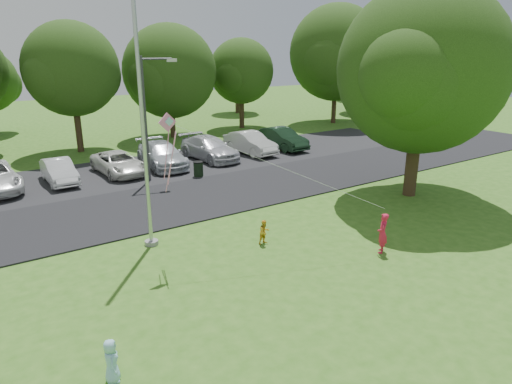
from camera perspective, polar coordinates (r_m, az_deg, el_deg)
ground at (r=15.25m, az=6.92°, el=-9.89°), size 120.00×120.00×0.00m
park_road at (r=22.24m, az=-8.37°, el=-0.84°), size 60.00×6.00×0.06m
parking_strip at (r=28.02m, az=-14.24°, el=2.68°), size 42.00×7.00×0.06m
flagpole at (r=16.32m, az=-13.91°, el=7.08°), size 0.50×0.50×10.00m
street_lamp at (r=24.86m, az=-13.14°, el=10.18°), size 1.83×0.64×6.61m
trash_can at (r=25.87m, az=-7.22°, el=2.83°), size 0.57×0.57×0.90m
big_tree at (r=22.79m, az=20.01°, el=13.82°), size 8.58×7.76×9.94m
tree_row at (r=35.94m, az=-17.52°, el=14.81°), size 64.35×11.94×10.88m
horizon_trees at (r=45.95m, az=-18.02°, el=13.46°), size 77.46×7.20×7.02m
parked_cars at (r=27.92m, az=-13.90°, el=4.20°), size 22.97×5.53×1.49m
woman at (r=16.82m, az=15.53°, el=-4.97°), size 0.63×0.61×1.46m
child_yellow at (r=17.00m, az=1.06°, el=-5.02°), size 0.48×0.39×0.93m
child_blue at (r=11.01m, az=-17.63°, el=-19.49°), size 0.43×0.57×1.04m
kite at (r=14.92m, az=-10.12°, el=6.70°), size 6.64×3.93×3.40m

